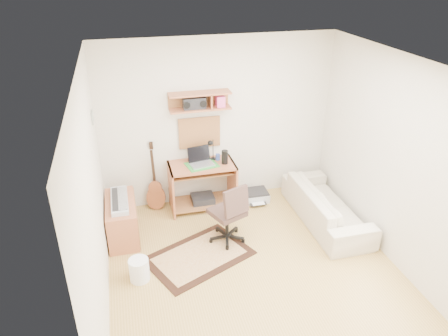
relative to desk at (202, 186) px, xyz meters
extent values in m
cube|color=tan|center=(0.33, -1.73, -0.38)|extent=(3.60, 4.00, 0.01)
cube|color=white|center=(0.33, -1.73, 2.23)|extent=(3.60, 4.00, 0.01)
cube|color=beige|center=(0.33, 0.28, 0.93)|extent=(3.60, 0.01, 2.60)
cube|color=beige|center=(-1.48, -1.73, 0.93)|extent=(0.01, 4.00, 2.60)
cube|color=beige|center=(2.13, -1.73, 0.93)|extent=(0.01, 4.00, 2.60)
cube|color=#AD613D|center=(0.03, 0.15, 1.32)|extent=(0.90, 0.25, 0.26)
cube|color=tan|center=(0.03, 0.25, 0.79)|extent=(0.64, 0.03, 0.49)
cube|color=#4C8CBF|center=(-1.46, -0.23, 1.34)|extent=(0.02, 0.20, 0.15)
cylinder|color=black|center=(0.35, -0.05, 0.48)|extent=(0.10, 0.10, 0.21)
cylinder|color=#344A9E|center=(0.27, 0.10, 0.42)|extent=(0.07, 0.07, 0.10)
cube|color=black|center=(-0.06, 0.15, 1.30)|extent=(0.33, 0.15, 0.17)
cube|color=#CEBE8A|center=(-0.30, -1.21, -0.37)|extent=(1.55, 1.33, 0.02)
cube|color=#AD613D|center=(-1.25, -0.48, -0.10)|extent=(0.40, 0.90, 0.55)
cube|color=#B2B5BA|center=(-1.25, -0.48, 0.21)|extent=(0.22, 0.72, 0.06)
cylinder|color=white|center=(-1.10, -1.46, -0.23)|extent=(0.26, 0.26, 0.30)
cube|color=#A5A8AA|center=(0.86, -0.01, -0.29)|extent=(0.43, 0.34, 0.16)
imported|color=beige|center=(1.71, -0.83, -0.02)|extent=(0.53, 1.80, 0.71)
camera|label=1|loc=(-1.08, -5.63, 3.22)|focal=33.83mm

